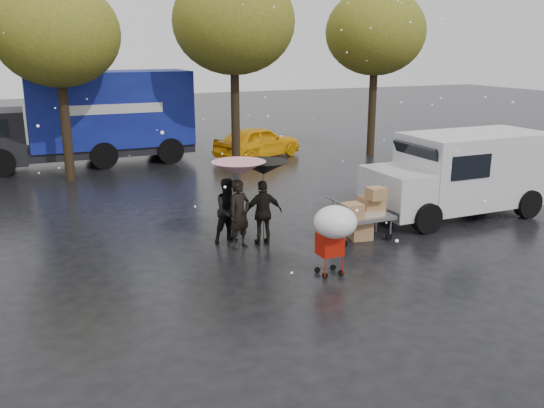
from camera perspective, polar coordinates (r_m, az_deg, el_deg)
name	(u,v)px	position (r m, az deg, el deg)	size (l,w,h in m)	color
ground	(288,263)	(12.19, 1.59, -5.84)	(90.00, 90.00, 0.00)	black
person_pink	(240,214)	(12.87, -3.23, -1.01)	(0.57, 0.37, 1.57)	black
person_middle	(229,211)	(13.25, -4.28, -0.66)	(0.74, 0.57, 1.52)	black
person_black	(263,213)	(13.07, -0.85, -0.88)	(0.88, 0.37, 1.50)	black
umbrella_pink	(239,168)	(12.62, -3.31, 3.54)	(1.20, 1.20, 1.98)	#4C4C4C
umbrella_black	(263,168)	(12.81, -0.87, 3.60)	(1.13, 1.13, 1.95)	#4C4C4C
vendor_cart	(364,210)	(13.58, 9.09, -0.56)	(1.52, 0.80, 1.27)	slate
shopping_cart	(334,226)	(11.16, 6.20, -2.16)	(0.84, 0.84, 1.46)	#B3170A
white_van	(461,173)	(16.13, 18.25, 2.97)	(4.91, 2.18, 2.20)	silver
blue_truck	(88,118)	(23.18, -17.74, 8.08)	(8.30, 2.60, 3.50)	navy
box_ground_near	(361,230)	(13.73, 8.79, -2.57)	(0.49, 0.39, 0.44)	brown
box_ground_far	(359,230)	(13.91, 8.57, -2.56)	(0.43, 0.34, 0.34)	brown
yellow_taxi	(258,142)	(23.51, -1.44, 6.18)	(1.55, 3.85, 1.31)	#FFB50D
tree_row	(151,27)	(20.76, -11.86, 16.75)	(21.60, 4.40, 7.12)	black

